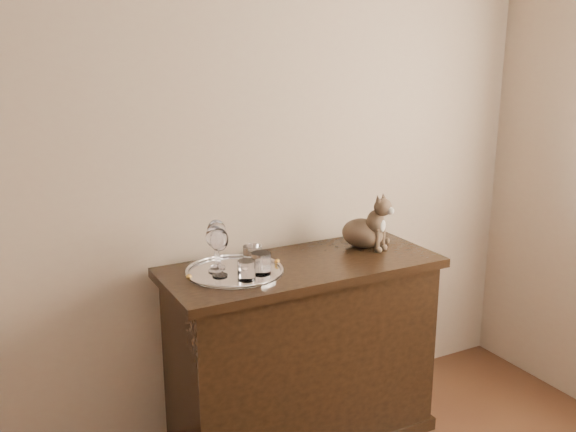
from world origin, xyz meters
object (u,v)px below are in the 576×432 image
sideboard (302,354)px  cat (363,219)px  wine_glass_a (215,249)px  tumbler_b (247,270)px  wine_glass_c (219,252)px  tray (235,272)px  wine_glass_b (217,244)px  tumbler_a (261,264)px  tumbler_c (252,256)px

sideboard → cat: (0.36, 0.07, 0.56)m
sideboard → wine_glass_a: size_ratio=6.19×
wine_glass_a → tumbler_b: wine_glass_a is taller
wine_glass_c → cat: bearing=5.5°
tray → cat: cat is taller
sideboard → cat: bearing=11.2°
wine_glass_a → wine_glass_c: size_ratio=0.97×
wine_glass_a → wine_glass_b: 0.04m
wine_glass_a → tumbler_a: bearing=-37.7°
tray → wine_glass_a: size_ratio=2.06×
wine_glass_a → tumbler_c: 0.17m
wine_glass_a → tumbler_c: (0.16, -0.01, -0.05)m
tray → wine_glass_a: 0.13m
sideboard → tumbler_a: 0.53m
tray → tumbler_b: (0.00, -0.11, 0.04)m
wine_glass_c → tumbler_c: wine_glass_c is taller
wine_glass_a → wine_glass_c: 0.06m
wine_glass_c → tumbler_b: wine_glass_c is taller
wine_glass_b → tumbler_a: wine_glass_b is taller
tumbler_b → cat: (0.66, 0.16, 0.08)m
tumbler_c → tray: bearing=-164.8°
sideboard → tumbler_c: size_ratio=13.67×
wine_glass_a → cat: bearing=1.0°
sideboard → tumbler_b: 0.57m
tumbler_c → tumbler_a: bearing=-95.3°
sideboard → tumbler_a: (-0.22, -0.06, 0.48)m
wine_glass_c → tumbler_b: 0.13m
wine_glass_c → tumbler_a: size_ratio=2.22×
wine_glass_a → wine_glass_b: bearing=58.0°
wine_glass_b → sideboard: bearing=-14.7°
sideboard → tumbler_b: (-0.30, -0.09, 0.47)m
wine_glass_a → cat: (0.73, 0.01, 0.03)m
tumbler_b → tumbler_c: tumbler_c is taller
tray → wine_glass_b: bearing=123.2°
wine_glass_c → cat: size_ratio=0.76×
tumbler_b → sideboard: bearing=16.8°
tumbler_a → cat: (0.58, 0.13, 0.08)m
wine_glass_b → wine_glass_c: (-0.03, -0.09, -0.00)m
wine_glass_c → tumbler_a: wine_glass_c is taller
wine_glass_b → tumbler_b: (0.05, -0.18, -0.06)m
wine_glass_c → tray: bearing=15.7°
wine_glass_a → tumbler_b: 0.17m
tray → tumbler_a: (0.08, -0.08, 0.05)m
tray → tumbler_c: (0.09, 0.02, 0.05)m
tumbler_a → wine_glass_b: bearing=130.6°
sideboard → wine_glass_c: wine_glass_c is taller
wine_glass_c → tumbler_b: size_ratio=2.50×
wine_glass_b → tumbler_a: size_ratio=2.31×
sideboard → tray: 0.53m
wine_glass_b → tumbler_a: 0.21m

